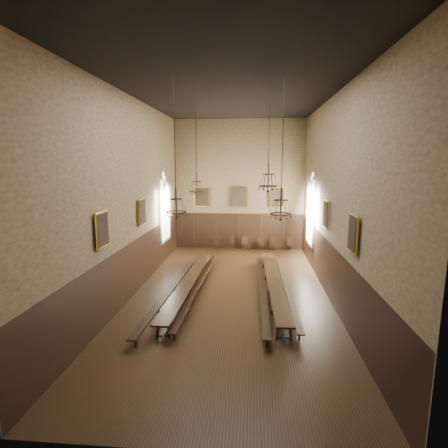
# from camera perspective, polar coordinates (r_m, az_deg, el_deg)

# --- Properties ---
(floor) EXTENTS (9.00, 18.00, 0.02)m
(floor) POSITION_cam_1_polar(r_m,az_deg,el_deg) (16.55, 1.02, -11.53)
(floor) COLOR black
(floor) RESTS_ON ground
(ceiling) EXTENTS (9.00, 18.00, 0.02)m
(ceiling) POSITION_cam_1_polar(r_m,az_deg,el_deg) (15.68, 1.13, 20.83)
(ceiling) COLOR black
(ceiling) RESTS_ON ground
(wall_back) EXTENTS (9.00, 0.02, 9.00)m
(wall_back) POSITION_cam_1_polar(r_m,az_deg,el_deg) (24.44, 2.48, 6.31)
(wall_back) COLOR #8E7C57
(wall_back) RESTS_ON ground
(wall_front) EXTENTS (9.00, 0.02, 9.00)m
(wall_front) POSITION_cam_1_polar(r_m,az_deg,el_deg) (6.62, -4.10, -3.65)
(wall_front) COLOR #8E7C57
(wall_front) RESTS_ON ground
(wall_left) EXTENTS (0.02, 18.00, 9.00)m
(wall_left) POSITION_cam_1_polar(r_m,az_deg,el_deg) (16.40, -14.90, 4.19)
(wall_left) COLOR #8E7C57
(wall_left) RESTS_ON ground
(wall_right) EXTENTS (0.02, 18.00, 9.00)m
(wall_right) POSITION_cam_1_polar(r_m,az_deg,el_deg) (15.83, 17.62, 3.86)
(wall_right) COLOR #8E7C57
(wall_right) RESTS_ON ground
(wainscot_panelling) EXTENTS (9.00, 18.00, 2.50)m
(wainscot_panelling) POSITION_cam_1_polar(r_m,az_deg,el_deg) (16.13, 1.03, -7.37)
(wainscot_panelling) COLOR black
(wainscot_panelling) RESTS_ON floor
(table_left) EXTENTS (0.92, 9.17, 0.71)m
(table_left) POSITION_cam_1_polar(r_m,az_deg,el_deg) (16.48, -5.76, -10.31)
(table_left) COLOR black
(table_left) RESTS_ON floor
(table_right) EXTENTS (0.92, 9.47, 0.74)m
(table_right) POSITION_cam_1_polar(r_m,az_deg,el_deg) (16.56, 8.12, -10.22)
(table_right) COLOR black
(table_right) RESTS_ON floor
(bench_left_outer) EXTENTS (0.77, 10.71, 0.48)m
(bench_left_outer) POSITION_cam_1_polar(r_m,az_deg,el_deg) (16.81, -8.04, -10.13)
(bench_left_outer) COLOR black
(bench_left_outer) RESTS_ON floor
(bench_left_inner) EXTENTS (0.57, 10.03, 0.45)m
(bench_left_inner) POSITION_cam_1_polar(r_m,az_deg,el_deg) (16.82, -4.22, -10.11)
(bench_left_inner) COLOR black
(bench_left_inner) RESTS_ON floor
(bench_right_inner) EXTENTS (0.43, 10.18, 0.46)m
(bench_right_inner) POSITION_cam_1_polar(r_m,az_deg,el_deg) (16.57, 6.21, -10.45)
(bench_right_inner) COLOR black
(bench_right_inner) RESTS_ON floor
(bench_right_outer) EXTENTS (0.37, 9.12, 0.41)m
(bench_right_outer) POSITION_cam_1_polar(r_m,az_deg,el_deg) (16.67, 10.23, -10.54)
(bench_right_outer) COLOR black
(bench_right_outer) RESTS_ON floor
(chair_2) EXTENTS (0.51, 0.51, 0.96)m
(chair_2) POSITION_cam_1_polar(r_m,az_deg,el_deg) (24.68, -1.34, -3.54)
(chair_2) COLOR black
(chair_2) RESTS_ON floor
(chair_3) EXTENTS (0.53, 0.53, 0.93)m
(chair_3) POSITION_cam_1_polar(r_m,az_deg,el_deg) (24.70, 1.12, -3.55)
(chair_3) COLOR black
(chair_3) RESTS_ON floor
(chair_4) EXTENTS (0.51, 0.51, 0.91)m
(chair_4) POSITION_cam_1_polar(r_m,az_deg,el_deg) (24.57, 3.50, -3.66)
(chair_4) COLOR black
(chair_4) RESTS_ON floor
(chair_5) EXTENTS (0.39, 0.39, 0.86)m
(chair_5) POSITION_cam_1_polar(r_m,az_deg,el_deg) (24.56, 5.95, -3.73)
(chair_5) COLOR black
(chair_5) RESTS_ON floor
(chair_6) EXTENTS (0.48, 0.48, 0.95)m
(chair_6) POSITION_cam_1_polar(r_m,az_deg,el_deg) (24.62, 7.93, -3.68)
(chair_6) COLOR black
(chair_6) RESTS_ON floor
(chair_7) EXTENTS (0.47, 0.47, 0.91)m
(chair_7) POSITION_cam_1_polar(r_m,az_deg,el_deg) (24.76, 10.59, -3.71)
(chair_7) COLOR black
(chair_7) RESTS_ON floor
(chandelier_back_left) EXTENTS (0.78, 0.78, 4.54)m
(chandelier_back_left) POSITION_cam_1_polar(r_m,az_deg,el_deg) (17.99, -4.49, 6.34)
(chandelier_back_left) COLOR black
(chandelier_back_left) RESTS_ON ceiling
(chandelier_back_right) EXTENTS (0.95, 0.95, 4.30)m
(chandelier_back_right) POSITION_cam_1_polar(r_m,az_deg,el_deg) (18.16, 7.22, 6.99)
(chandelier_back_right) COLOR black
(chandelier_back_right) RESTS_ON ceiling
(chandelier_front_left) EXTENTS (0.76, 0.76, 4.89)m
(chandelier_front_left) POSITION_cam_1_polar(r_m,az_deg,el_deg) (13.11, -7.82, 3.56)
(chandelier_front_left) COLOR black
(chandelier_front_left) RESTS_ON ceiling
(chandelier_front_right) EXTENTS (0.82, 0.82, 5.00)m
(chandelier_front_right) POSITION_cam_1_polar(r_m,az_deg,el_deg) (13.34, 9.28, 3.09)
(chandelier_front_right) COLOR black
(chandelier_front_right) RESTS_ON ceiling
(portrait_back_0) EXTENTS (1.10, 0.12, 1.40)m
(portrait_back_0) POSITION_cam_1_polar(r_m,az_deg,el_deg) (24.62, -3.62, 4.46)
(portrait_back_0) COLOR gold
(portrait_back_0) RESTS_ON wall_back
(portrait_back_1) EXTENTS (1.10, 0.12, 1.40)m
(portrait_back_1) POSITION_cam_1_polar(r_m,az_deg,el_deg) (24.38, 2.45, 4.42)
(portrait_back_1) COLOR gold
(portrait_back_1) RESTS_ON wall_back
(portrait_back_2) EXTENTS (1.10, 0.12, 1.40)m
(portrait_back_2) POSITION_cam_1_polar(r_m,az_deg,el_deg) (24.41, 8.58, 4.32)
(portrait_back_2) COLOR gold
(portrait_back_2) RESTS_ON wall_back
(portrait_left_0) EXTENTS (0.12, 1.00, 1.30)m
(portrait_left_0) POSITION_cam_1_polar(r_m,az_deg,el_deg) (17.39, -13.28, 1.92)
(portrait_left_0) COLOR gold
(portrait_left_0) RESTS_ON wall_left
(portrait_left_1) EXTENTS (0.12, 1.00, 1.30)m
(portrait_left_1) POSITION_cam_1_polar(r_m,az_deg,el_deg) (13.24, -19.27, -0.84)
(portrait_left_1) COLOR gold
(portrait_left_1) RESTS_ON wall_left
(portrait_right_0) EXTENTS (0.12, 1.00, 1.30)m
(portrait_right_0) POSITION_cam_1_polar(r_m,az_deg,el_deg) (16.87, 16.31, 1.54)
(portrait_right_0) COLOR gold
(portrait_right_0) RESTS_ON wall_right
(portrait_right_1) EXTENTS (0.12, 1.00, 1.30)m
(portrait_right_1) POSITION_cam_1_polar(r_m,az_deg,el_deg) (12.56, 20.31, -1.47)
(portrait_right_1) COLOR gold
(portrait_right_1) RESTS_ON wall_right
(window_right) EXTENTS (0.20, 2.20, 4.60)m
(window_right) POSITION_cam_1_polar(r_m,az_deg,el_deg) (21.31, 14.05, 2.51)
(window_right) COLOR white
(window_right) RESTS_ON wall_right
(window_left) EXTENTS (0.20, 2.20, 4.60)m
(window_left) POSITION_cam_1_polar(r_m,az_deg,el_deg) (21.73, -9.71, 2.81)
(window_left) COLOR white
(window_left) RESTS_ON wall_left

